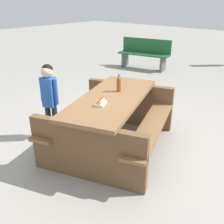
{
  "coord_description": "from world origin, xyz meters",
  "views": [
    {
      "loc": [
        2.4,
        2.11,
        1.95
      ],
      "look_at": [
        0.0,
        0.0,
        0.52
      ],
      "focal_mm": 41.42,
      "sensor_mm": 36.0,
      "label": 1
    }
  ],
  "objects_px": {
    "child_in_coat": "(49,92)",
    "picnic_table": "(112,117)",
    "hotdog_tray": "(100,102)",
    "soda_bottle": "(119,84)",
    "park_bench_near": "(145,53)"
  },
  "relations": [
    {
      "from": "child_in_coat",
      "to": "soda_bottle",
      "type": "bearing_deg",
      "value": 127.69
    },
    {
      "from": "picnic_table",
      "to": "hotdog_tray",
      "type": "height_order",
      "value": "hotdog_tray"
    },
    {
      "from": "soda_bottle",
      "to": "child_in_coat",
      "type": "height_order",
      "value": "child_in_coat"
    },
    {
      "from": "hotdog_tray",
      "to": "child_in_coat",
      "type": "relative_size",
      "value": 0.19
    },
    {
      "from": "child_in_coat",
      "to": "picnic_table",
      "type": "bearing_deg",
      "value": 114.72
    },
    {
      "from": "picnic_table",
      "to": "child_in_coat",
      "type": "bearing_deg",
      "value": -65.28
    },
    {
      "from": "picnic_table",
      "to": "hotdog_tray",
      "type": "xyz_separation_m",
      "value": [
        0.31,
        0.08,
        0.34
      ]
    },
    {
      "from": "hotdog_tray",
      "to": "soda_bottle",
      "type": "bearing_deg",
      "value": -164.43
    },
    {
      "from": "picnic_table",
      "to": "park_bench_near",
      "type": "xyz_separation_m",
      "value": [
        -3.94,
        -2.19,
        0.0
      ]
    },
    {
      "from": "soda_bottle",
      "to": "child_in_coat",
      "type": "distance_m",
      "value": 1.0
    },
    {
      "from": "picnic_table",
      "to": "soda_bottle",
      "type": "xyz_separation_m",
      "value": [
        -0.22,
        -0.06,
        0.42
      ]
    },
    {
      "from": "picnic_table",
      "to": "soda_bottle",
      "type": "distance_m",
      "value": 0.47
    },
    {
      "from": "picnic_table",
      "to": "park_bench_near",
      "type": "relative_size",
      "value": 1.4
    },
    {
      "from": "park_bench_near",
      "to": "picnic_table",
      "type": "bearing_deg",
      "value": 29.06
    },
    {
      "from": "soda_bottle",
      "to": "hotdog_tray",
      "type": "relative_size",
      "value": 1.17
    }
  ]
}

